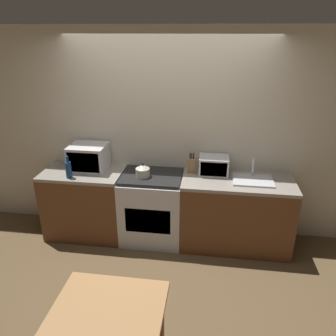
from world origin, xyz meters
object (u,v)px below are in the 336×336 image
bottle (69,169)px  toaster_oven (214,165)px  stove_range (152,207)px  dining_table (106,327)px  kettle (143,171)px  microwave (89,157)px

bottle → toaster_oven: bearing=11.7°
stove_range → dining_table: bearing=-88.6°
kettle → microwave: bearing=168.7°
kettle → toaster_oven: (0.85, 0.21, 0.03)m
kettle → bottle: 0.88m
stove_range → kettle: size_ratio=4.98×
stove_range → bottle: size_ratio=3.29×
stove_range → toaster_oven: (0.75, 0.15, 0.56)m
stove_range → microwave: (-0.82, 0.09, 0.61)m
toaster_oven → microwave: bearing=-177.8°
toaster_oven → dining_table: (-0.70, -2.16, -0.36)m
microwave → bottle: (-0.14, -0.30, -0.05)m
stove_range → dining_table: (0.05, -2.01, 0.20)m
toaster_oven → stove_range: bearing=-168.4°
kettle → dining_table: bearing=-85.7°
dining_table → stove_range: bearing=91.4°
stove_range → microwave: microwave is taller
bottle → toaster_oven: 1.75m
stove_range → microwave: bearing=173.5°
kettle → microwave: (-0.72, 0.15, 0.08)m
stove_range → bottle: bottle is taller
kettle → toaster_oven: 0.87m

